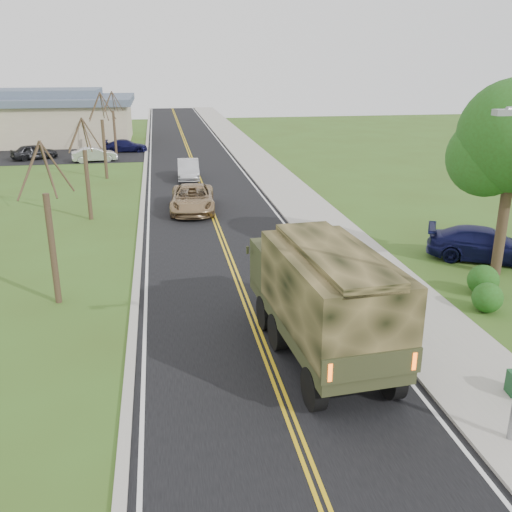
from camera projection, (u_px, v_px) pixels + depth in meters
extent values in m
plane|color=#3B521B|center=(303.00, 451.00, 13.40)|extent=(160.00, 160.00, 0.00)
cube|color=black|center=(193.00, 163.00, 50.65)|extent=(8.00, 120.00, 0.01)
cube|color=#9E998E|center=(239.00, 161.00, 51.29)|extent=(0.30, 120.00, 0.12)
cube|color=#9E998E|center=(258.00, 160.00, 51.58)|extent=(3.20, 120.00, 0.10)
cube|color=#9E998E|center=(146.00, 163.00, 49.98)|extent=(0.30, 120.00, 0.10)
cube|color=gray|center=(506.00, 112.00, 10.98)|extent=(0.50, 0.22, 0.12)
cylinder|color=#38281C|center=(503.00, 217.00, 23.63)|extent=(0.44, 0.44, 5.04)
sphere|color=#234914|center=(487.00, 157.00, 23.17)|extent=(3.24, 3.24, 3.24)
cylinder|color=#38281C|center=(53.00, 250.00, 20.91)|extent=(0.24, 0.24, 4.20)
cylinder|color=#38281C|center=(57.00, 167.00, 20.12)|extent=(1.01, 0.33, 1.90)
cylinder|color=#38281C|center=(47.00, 167.00, 20.53)|extent=(0.13, 1.29, 1.74)
cylinder|color=#38281C|center=(30.00, 167.00, 20.01)|extent=(0.98, 0.43, 1.90)
cylinder|color=#38281C|center=(28.00, 173.00, 19.44)|extent=(0.79, 1.05, 1.77)
cylinder|color=#38281C|center=(48.00, 170.00, 19.58)|extent=(0.58, 0.90, 1.90)
cylinder|color=#38281C|center=(88.00, 185.00, 32.13)|extent=(0.24, 0.24, 3.96)
cylinder|color=#38281C|center=(92.00, 134.00, 31.38)|extent=(0.96, 0.32, 1.79)
cylinder|color=#38281C|center=(85.00, 134.00, 31.77)|extent=(0.12, 1.22, 1.65)
cylinder|color=#38281C|center=(75.00, 134.00, 31.28)|extent=(0.93, 0.41, 1.79)
cylinder|color=#38281C|center=(75.00, 137.00, 30.74)|extent=(0.75, 0.99, 1.67)
cylinder|color=#38281C|center=(87.00, 135.00, 30.87)|extent=(0.55, 0.85, 1.80)
cylinder|color=#38281C|center=(105.00, 150.00, 43.23)|extent=(0.24, 0.24, 4.44)
cylinder|color=#38281C|center=(108.00, 106.00, 42.39)|extent=(1.07, 0.35, 2.00)
cylinder|color=#38281C|center=(102.00, 107.00, 42.82)|extent=(0.13, 1.36, 1.84)
cylinder|color=#38281C|center=(94.00, 106.00, 42.28)|extent=(1.03, 0.46, 2.00)
cylinder|color=#38281C|center=(95.00, 108.00, 41.67)|extent=(0.83, 1.10, 1.87)
cylinder|color=#38281C|center=(104.00, 107.00, 41.82)|extent=(0.61, 0.95, 2.01)
cylinder|color=#38281C|center=(115.00, 133.00, 54.47)|extent=(0.24, 0.24, 4.08)
cylinder|color=#38281C|center=(117.00, 101.00, 53.69)|extent=(0.99, 0.33, 1.84)
cylinder|color=#38281C|center=(113.00, 101.00, 54.09)|extent=(0.13, 1.25, 1.69)
cylinder|color=#38281C|center=(108.00, 101.00, 53.59)|extent=(0.95, 0.42, 1.85)
cylinder|color=#38281C|center=(108.00, 102.00, 53.04)|extent=(0.77, 1.02, 1.72)
cylinder|color=#38281C|center=(115.00, 101.00, 53.17)|extent=(0.57, 0.88, 1.85)
cube|color=tan|center=(36.00, 123.00, 62.34)|extent=(20.00, 12.00, 4.20)
cube|color=#475466|center=(34.00, 100.00, 61.55)|extent=(21.00, 13.00, 0.70)
cube|color=#475466|center=(33.00, 94.00, 61.32)|extent=(14.00, 8.00, 0.90)
cube|color=black|center=(85.00, 155.00, 54.66)|extent=(18.00, 10.00, 0.02)
cylinder|color=black|center=(314.00, 389.00, 14.87)|extent=(0.46, 1.19, 1.16)
cylinder|color=black|center=(392.00, 378.00, 15.38)|extent=(0.46, 1.19, 1.16)
cylinder|color=black|center=(278.00, 332.00, 17.97)|extent=(0.46, 1.19, 1.16)
cylinder|color=black|center=(344.00, 324.00, 18.49)|extent=(0.46, 1.19, 1.16)
cylinder|color=black|center=(266.00, 313.00, 19.33)|extent=(0.46, 1.19, 1.16)
cylinder|color=black|center=(327.00, 306.00, 19.85)|extent=(0.46, 1.19, 1.16)
cube|color=#32361D|center=(319.00, 321.00, 17.48)|extent=(3.12, 7.59, 0.37)
cube|color=#32361D|center=(293.00, 265.00, 19.65)|extent=(2.69, 2.21, 1.48)
cube|color=black|center=(285.00, 250.00, 20.46)|extent=(2.33, 0.27, 0.74)
cube|color=#32361D|center=(330.00, 326.00, 16.56)|extent=(3.08, 5.80, 0.16)
cube|color=black|center=(331.00, 291.00, 16.20)|extent=(3.08, 5.80, 2.12)
cube|color=black|center=(333.00, 254.00, 15.84)|extent=(2.13, 5.73, 0.26)
cube|color=#32361D|center=(372.00, 366.00, 13.91)|extent=(2.65, 0.34, 0.69)
cube|color=#FF590C|center=(330.00, 373.00, 13.59)|extent=(0.11, 0.05, 0.48)
cube|color=#FF590C|center=(414.00, 361.00, 14.11)|extent=(0.11, 0.05, 0.48)
imported|color=#9E8059|center=(192.00, 199.00, 34.27)|extent=(2.96, 5.74, 1.55)
imported|color=#BCBDC2|center=(188.00, 169.00, 43.46)|extent=(1.73, 4.58, 1.49)
imported|color=#10123E|center=(485.00, 244.00, 25.89)|extent=(5.52, 4.20, 1.49)
imported|color=black|center=(34.00, 152.00, 52.07)|extent=(4.35, 3.17, 1.38)
imported|color=silver|center=(94.00, 154.00, 50.94)|extent=(4.09, 2.00, 1.29)
imported|color=#0F0F37|center=(126.00, 146.00, 56.35)|extent=(4.20, 1.85, 1.20)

